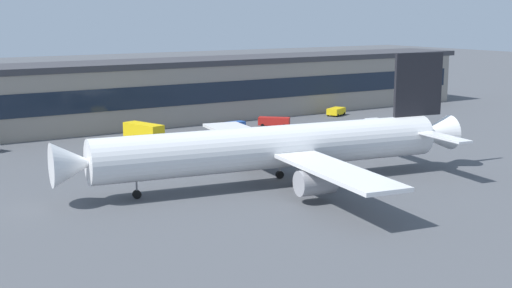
% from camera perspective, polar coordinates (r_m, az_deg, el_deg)
% --- Properties ---
extents(ground_plane, '(600.00, 600.00, 0.00)m').
position_cam_1_polar(ground_plane, '(99.12, 2.20, -3.02)').
color(ground_plane, '#4C4F54').
extents(terminal_building, '(178.88, 15.94, 13.28)m').
position_cam_1_polar(terminal_building, '(148.60, -10.68, 3.98)').
color(terminal_building, gray).
rests_on(terminal_building, ground_plane).
extents(airliner, '(59.45, 50.88, 17.45)m').
position_cam_1_polar(airliner, '(96.67, 1.77, -0.23)').
color(airliner, white).
rests_on(airliner, ground_plane).
extents(fuel_truck, '(5.03, 8.85, 3.35)m').
position_cam_1_polar(fuel_truck, '(130.07, -8.99, 0.98)').
color(fuel_truck, yellow).
rests_on(fuel_truck, ground_plane).
extents(belt_loader, '(6.04, 5.84, 1.95)m').
position_cam_1_polar(belt_loader, '(145.73, 1.51, 1.85)').
color(belt_loader, red).
rests_on(belt_loader, ground_plane).
extents(pushback_tractor, '(5.45, 4.42, 1.75)m').
position_cam_1_polar(pushback_tractor, '(162.33, 6.46, 2.65)').
color(pushback_tractor, yellow).
rests_on(pushback_tractor, ground_plane).
extents(follow_me_car, '(4.59, 2.43, 1.85)m').
position_cam_1_polar(follow_me_car, '(140.55, -1.73, 1.50)').
color(follow_me_car, '#2651A5').
rests_on(follow_me_car, ground_plane).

